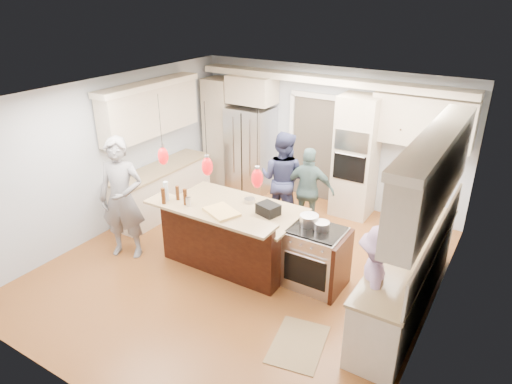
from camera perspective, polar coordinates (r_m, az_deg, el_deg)
ground_plane at (r=7.32m, az=-1.46°, el=-9.21°), size 6.00×6.00×0.00m
room_shell at (r=6.50m, az=-1.63°, el=4.30°), size 5.54×6.04×2.72m
refrigerator at (r=9.69m, az=-0.67°, el=5.36°), size 0.90×0.70×1.80m
oven_column at (r=8.68m, az=12.38°, el=4.28°), size 0.72×0.69×2.30m
back_upper_cabinets at (r=9.18m, az=4.01°, el=9.25°), size 5.30×0.61×2.54m
right_counter_run at (r=6.23m, az=19.35°, el=-5.82°), size 0.64×3.10×2.51m
left_cabinets at (r=8.80m, az=-12.12°, el=3.90°), size 0.64×2.30×2.51m
kitchen_island at (r=7.23m, az=-2.83°, el=-5.15°), size 2.10×1.46×1.12m
island_range at (r=6.72m, az=7.61°, el=-8.16°), size 0.82×0.71×0.92m
pendant_lights at (r=6.25m, az=-6.12°, el=3.22°), size 1.75×0.15×1.03m
person_bar_end at (r=7.46m, az=-16.41°, el=-0.81°), size 0.86×0.72×2.00m
person_far_left at (r=8.22m, az=3.35°, el=1.64°), size 0.90×0.72×1.76m
person_far_right at (r=8.05m, az=6.59°, el=0.20°), size 0.97×0.58×1.55m
person_range_side at (r=5.74m, az=15.11°, el=-11.25°), size 0.94×1.15×1.56m
floor_rug at (r=5.96m, az=5.30°, el=-18.39°), size 0.77×0.99×0.01m
water_bottle at (r=6.87m, az=-11.17°, el=0.08°), size 0.07×0.07×0.31m
beer_bottle_a at (r=6.72m, az=-8.84°, el=-0.61°), size 0.07×0.07×0.24m
beer_bottle_b at (r=6.80m, az=-11.51°, el=-0.49°), size 0.07×0.07×0.25m
beer_bottle_c at (r=6.89m, az=-9.79°, el=-0.11°), size 0.06×0.06×0.22m
drink_can at (r=6.69m, az=-8.45°, el=-1.19°), size 0.08×0.08×0.14m
cutting_board at (r=6.45m, az=-4.32°, el=-2.48°), size 0.60×0.52×0.04m
pot_large at (r=6.56m, az=6.65°, el=-3.50°), size 0.27×0.27×0.16m
pot_small at (r=6.47m, az=8.18°, el=-4.19°), size 0.23×0.23×0.11m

